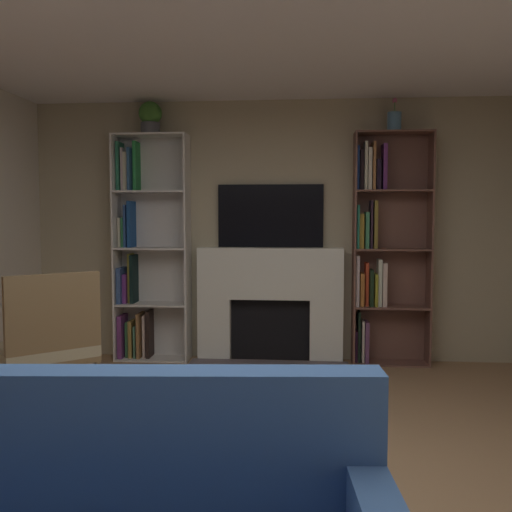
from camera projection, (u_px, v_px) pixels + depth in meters
name	position (u px, v px, depth m)	size (l,w,h in m)	color
ground_plane	(236.00, 511.00, 2.80)	(7.28, 7.28, 0.00)	#916E4C
wall_back_accent	(271.00, 231.00, 5.75)	(4.99, 0.06, 2.63)	tan
fireplace	(270.00, 302.00, 5.67)	(1.56, 0.50, 1.15)	white
tv	(271.00, 216.00, 5.68)	(1.06, 0.06, 0.63)	black
bookshelf_left	(144.00, 255.00, 5.74)	(0.75, 0.30, 2.28)	silver
bookshelf_right	(381.00, 248.00, 5.55)	(0.75, 0.27, 2.28)	brown
potted_plant	(150.00, 117.00, 5.59)	(0.23, 0.23, 0.32)	#4D5056
vase_with_flowers	(394.00, 121.00, 5.40)	(0.13, 0.13, 0.32)	teal
armchair	(48.00, 343.00, 4.03)	(0.85, 0.84, 1.07)	brown
coffee_table	(176.00, 459.00, 2.50)	(0.83, 0.50, 0.45)	#4F3925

